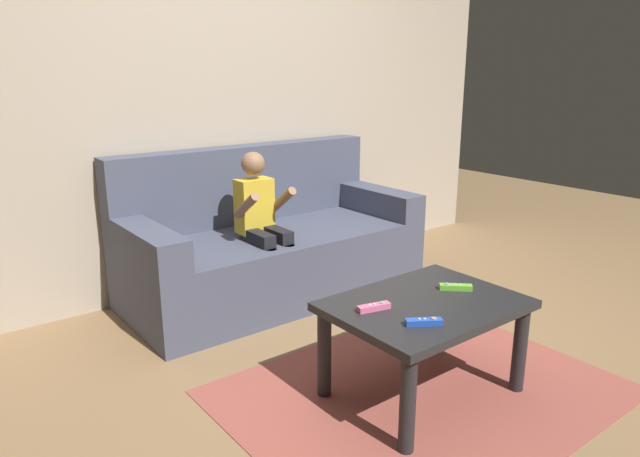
{
  "coord_description": "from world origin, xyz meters",
  "views": [
    {
      "loc": [
        -1.73,
        -1.57,
        1.37
      ],
      "look_at": [
        -0.02,
        0.62,
        0.59
      ],
      "focal_mm": 32.54,
      "sensor_mm": 36.0,
      "label": 1
    }
  ],
  "objects_px": {
    "couch": "(270,245)",
    "coffee_table": "(425,317)",
    "game_remote_pink_center": "(374,307)",
    "game_remote_blue_far_corner": "(424,322)",
    "game_remote_lime_near_edge": "(456,287)",
    "person_seated_on_couch": "(262,221)"
  },
  "relations": [
    {
      "from": "couch",
      "to": "coffee_table",
      "type": "bearing_deg",
      "value": -95.31
    },
    {
      "from": "game_remote_pink_center",
      "to": "game_remote_blue_far_corner",
      "type": "xyz_separation_m",
      "value": [
        0.05,
        -0.22,
        0.0
      ]
    },
    {
      "from": "coffee_table",
      "to": "game_remote_lime_near_edge",
      "type": "height_order",
      "value": "game_remote_lime_near_edge"
    },
    {
      "from": "game_remote_pink_center",
      "to": "couch",
      "type": "bearing_deg",
      "value": 74.84
    },
    {
      "from": "coffee_table",
      "to": "game_remote_pink_center",
      "type": "relative_size",
      "value": 5.46
    },
    {
      "from": "coffee_table",
      "to": "game_remote_blue_far_corner",
      "type": "height_order",
      "value": "game_remote_blue_far_corner"
    },
    {
      "from": "game_remote_lime_near_edge",
      "to": "person_seated_on_couch",
      "type": "bearing_deg",
      "value": 100.94
    },
    {
      "from": "person_seated_on_couch",
      "to": "game_remote_blue_far_corner",
      "type": "bearing_deg",
      "value": -96.13
    },
    {
      "from": "game_remote_pink_center",
      "to": "game_remote_lime_near_edge",
      "type": "bearing_deg",
      "value": -7.65
    },
    {
      "from": "game_remote_pink_center",
      "to": "coffee_table",
      "type": "bearing_deg",
      "value": -16.41
    },
    {
      "from": "game_remote_lime_near_edge",
      "to": "game_remote_pink_center",
      "type": "relative_size",
      "value": 0.88
    },
    {
      "from": "person_seated_on_couch",
      "to": "game_remote_lime_near_edge",
      "type": "height_order",
      "value": "person_seated_on_couch"
    },
    {
      "from": "person_seated_on_couch",
      "to": "game_remote_pink_center",
      "type": "bearing_deg",
      "value": -99.92
    },
    {
      "from": "coffee_table",
      "to": "game_remote_lime_near_edge",
      "type": "relative_size",
      "value": 6.23
    },
    {
      "from": "person_seated_on_couch",
      "to": "game_remote_blue_far_corner",
      "type": "distance_m",
      "value": 1.37
    },
    {
      "from": "game_remote_blue_far_corner",
      "to": "game_remote_pink_center",
      "type": "bearing_deg",
      "value": 103.79
    },
    {
      "from": "game_remote_blue_far_corner",
      "to": "game_remote_lime_near_edge",
      "type": "bearing_deg",
      "value": 22.96
    },
    {
      "from": "coffee_table",
      "to": "game_remote_pink_center",
      "type": "height_order",
      "value": "game_remote_pink_center"
    },
    {
      "from": "person_seated_on_couch",
      "to": "game_remote_blue_far_corner",
      "type": "xyz_separation_m",
      "value": [
        -0.15,
        -1.36,
        -0.09
      ]
    },
    {
      "from": "person_seated_on_couch",
      "to": "coffee_table",
      "type": "bearing_deg",
      "value": -88.62
    },
    {
      "from": "game_remote_pink_center",
      "to": "game_remote_blue_far_corner",
      "type": "bearing_deg",
      "value": -76.21
    },
    {
      "from": "couch",
      "to": "game_remote_blue_far_corner",
      "type": "distance_m",
      "value": 1.58
    }
  ]
}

